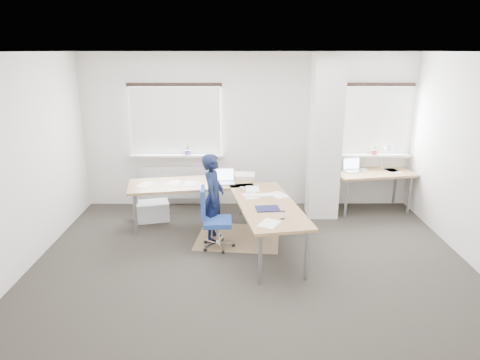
{
  "coord_description": "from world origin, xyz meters",
  "views": [
    {
      "loc": [
        -0.18,
        -5.21,
        2.82
      ],
      "look_at": [
        -0.15,
        0.9,
        0.96
      ],
      "focal_mm": 32.0,
      "sensor_mm": 36.0,
      "label": 1
    }
  ],
  "objects_px": {
    "desk_side": "(373,174)",
    "person": "(213,198)",
    "task_chair": "(215,231)",
    "desk_main": "(229,194)"
  },
  "relations": [
    {
      "from": "desk_side",
      "to": "person",
      "type": "distance_m",
      "value": 3.07
    },
    {
      "from": "desk_main",
      "to": "task_chair",
      "type": "height_order",
      "value": "desk_main"
    },
    {
      "from": "desk_side",
      "to": "task_chair",
      "type": "bearing_deg",
      "value": -160.57
    },
    {
      "from": "task_chair",
      "to": "desk_main",
      "type": "bearing_deg",
      "value": 63.3
    },
    {
      "from": "task_chair",
      "to": "person",
      "type": "xyz_separation_m",
      "value": [
        -0.04,
        0.3,
        0.42
      ]
    },
    {
      "from": "desk_main",
      "to": "task_chair",
      "type": "relative_size",
      "value": 3.01
    },
    {
      "from": "desk_main",
      "to": "person",
      "type": "distance_m",
      "value": 0.26
    },
    {
      "from": "desk_side",
      "to": "task_chair",
      "type": "distance_m",
      "value": 3.2
    },
    {
      "from": "desk_main",
      "to": "person",
      "type": "height_order",
      "value": "person"
    },
    {
      "from": "desk_side",
      "to": "person",
      "type": "height_order",
      "value": "person"
    }
  ]
}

